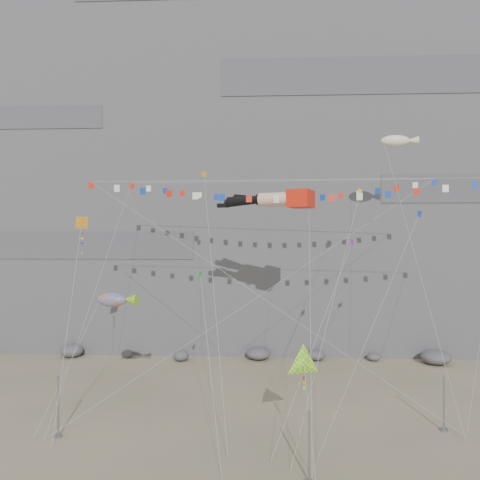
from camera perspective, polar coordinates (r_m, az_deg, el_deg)
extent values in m
plane|color=tan|center=(34.61, 1.98, -21.52)|extent=(120.00, 120.00, 0.00)
cube|color=slate|center=(65.24, 2.36, 11.06)|extent=(80.00, 28.00, 50.00)
cylinder|color=gray|center=(34.00, -21.28, -18.39)|extent=(0.12, 0.12, 3.96)
cylinder|color=gray|center=(26.95, 8.46, -23.67)|extent=(0.12, 0.12, 3.86)
cylinder|color=gray|center=(35.57, 23.60, -17.79)|extent=(0.12, 0.12, 3.68)
cube|color=red|center=(36.78, 7.43, 4.99)|extent=(2.41, 2.77, 1.37)
cylinder|color=#ECB293|center=(36.74, 4.11, 5.00)|extent=(2.53, 1.77, 1.01)
sphere|color=black|center=(37.14, 2.41, 4.95)|extent=(0.93, 0.93, 0.93)
cone|color=black|center=(37.65, 0.45, 4.77)|extent=(2.90, 1.78, 0.95)
cube|color=black|center=(38.38, -2.10, 4.22)|extent=(0.98, 0.69, 0.34)
cylinder|color=#ECB293|center=(38.03, 4.80, 4.84)|extent=(2.53, 1.77, 1.01)
sphere|color=black|center=(38.42, 3.15, 4.80)|extent=(0.93, 0.93, 0.93)
cone|color=black|center=(38.93, 1.25, 4.94)|extent=(2.91, 1.78, 1.02)
cube|color=black|center=(39.65, -1.24, 4.71)|extent=(0.98, 0.69, 0.34)
cylinder|color=gray|center=(30.65, 7.97, -8.92)|extent=(0.03, 0.03, 20.38)
cylinder|color=gray|center=(36.34, -7.17, -5.79)|extent=(0.03, 0.03, 27.05)
cube|color=gray|center=(34.51, -22.77, -21.53)|extent=(0.16, 0.16, 0.10)
cylinder|color=gray|center=(34.33, 15.65, -6.75)|extent=(0.03, 0.03, 21.08)
cube|color=gray|center=(35.72, 25.88, -20.76)|extent=(0.16, 0.16, 0.10)
cylinder|color=gray|center=(34.03, -20.22, -9.63)|extent=(0.03, 0.03, 14.98)
cube|color=gray|center=(33.50, -21.95, -22.22)|extent=(0.16, 0.16, 0.10)
cylinder|color=gray|center=(35.55, -19.38, -13.99)|extent=(0.03, 0.03, 10.53)
cube|color=gray|center=(34.86, -23.93, -21.30)|extent=(0.16, 0.16, 0.10)
cylinder|color=gray|center=(28.09, 8.47, -20.89)|extent=(0.03, 0.03, 6.39)
cylinder|color=gray|center=(38.21, 21.57, -2.87)|extent=(0.03, 0.03, 24.73)
cube|color=gray|center=(35.02, 25.82, -21.20)|extent=(0.16, 0.16, 0.10)
cylinder|color=gray|center=(33.35, -3.22, -6.12)|extent=(0.03, 0.03, 22.34)
cube|color=gray|center=(29.64, -1.45, -25.34)|extent=(0.16, 0.16, 0.10)
cylinder|color=gray|center=(32.20, 9.36, -11.54)|extent=(0.03, 0.03, 16.85)
cube|color=gray|center=(29.53, 3.71, -25.44)|extent=(0.16, 0.16, 0.10)
cylinder|color=gray|center=(29.98, -3.74, -14.69)|extent=(0.03, 0.03, 13.75)
cylinder|color=gray|center=(34.03, 11.31, -7.13)|extent=(0.03, 0.03, 24.02)
cube|color=gray|center=(28.64, 6.14, -26.30)|extent=(0.16, 0.16, 0.10)
cylinder|color=gray|center=(31.78, 15.97, -9.81)|extent=(0.03, 0.03, 17.83)
cube|color=gray|center=(30.18, 9.40, -24.85)|extent=(0.16, 0.16, 0.10)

